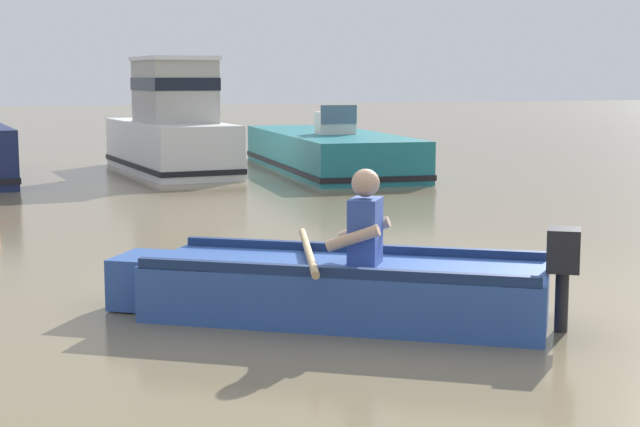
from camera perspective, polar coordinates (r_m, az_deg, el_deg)
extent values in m
plane|color=#7A6B4C|center=(8.97, 5.85, -4.27)|extent=(120.00, 120.00, 0.00)
cube|color=#2D519E|center=(7.75, 1.53, -4.52)|extent=(3.17, 2.68, 0.44)
cube|color=#2D519E|center=(8.29, -10.24, -3.82)|extent=(0.67, 0.73, 0.42)
cube|color=navy|center=(7.21, 0.65, -3.43)|extent=(2.54, 1.81, 0.08)
cube|color=navy|center=(8.19, 2.33, -2.06)|extent=(2.54, 1.81, 0.08)
cube|color=#3C62B2|center=(7.69, 2.27, -3.25)|extent=(0.81, 0.99, 0.06)
cylinder|color=black|center=(7.56, 13.88, -4.68)|extent=(0.14, 0.14, 0.54)
cube|color=black|center=(7.49, 13.96, -2.07)|extent=(0.36, 0.37, 0.32)
cube|color=#334C99|center=(7.63, 2.65, -1.05)|extent=(0.38, 0.40, 0.52)
sphere|color=tan|center=(7.58, 2.67, 1.79)|extent=(0.22, 0.22, 0.22)
cylinder|color=tan|center=(7.43, 1.93, -1.45)|extent=(0.40, 0.32, 0.23)
cylinder|color=tan|center=(7.85, 2.61, -0.94)|extent=(0.40, 0.32, 0.23)
cylinder|color=tan|center=(7.92, -0.69, -2.18)|extent=(0.64, 1.93, 0.06)
cube|color=white|center=(19.89, -8.72, 3.85)|extent=(1.85, 4.64, 1.02)
cube|color=black|center=(19.92, -8.70, 2.90)|extent=(1.89, 4.68, 0.10)
cube|color=#B2ADA3|center=(19.45, -8.47, 7.02)|extent=(1.35, 1.98, 1.20)
cube|color=black|center=(19.45, -8.48, 7.46)|extent=(1.38, 2.01, 0.24)
cube|color=white|center=(19.45, -8.51, 8.90)|extent=(1.41, 2.08, 0.08)
cube|color=#1E727A|center=(20.08, 0.49, 3.63)|extent=(2.72, 6.69, 0.77)
cube|color=black|center=(20.10, 0.49, 2.91)|extent=(2.76, 6.73, 0.10)
cube|color=silver|center=(19.58, 0.88, 5.29)|extent=(0.78, 0.57, 0.44)
cube|color=slate|center=(19.32, 1.10, 5.79)|extent=(0.73, 0.11, 0.36)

